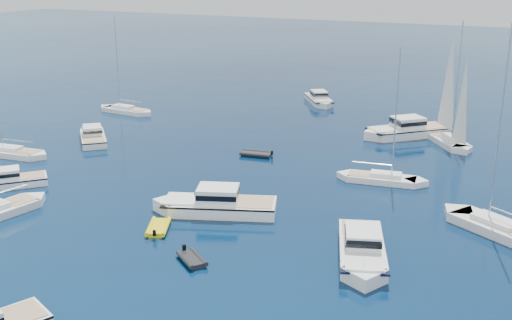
{
  "coord_description": "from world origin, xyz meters",
  "views": [
    {
      "loc": [
        21.69,
        -27.03,
        20.64
      ],
      "look_at": [
        -4.09,
        25.23,
        2.2
      ],
      "focal_mm": 43.84,
      "sensor_mm": 36.0,
      "label": 1
    }
  ],
  "objects": [
    {
      "name": "tender_grey_near",
      "position": [
        -0.52,
        7.5,
        0.0
      ],
      "size": [
        3.36,
        3.08,
        0.95
      ],
      "primitive_type": null,
      "rotation": [
        0.0,
        0.0,
        4.08
      ],
      "color": "black",
      "rests_on": "ground"
    },
    {
      "name": "motor_cruiser_horizon",
      "position": [
        -11.27,
        61.72,
        0.0
      ],
      "size": [
        7.74,
        9.33,
        2.46
      ],
      "primitive_type": null,
      "rotation": [
        0.0,
        0.0,
        3.75
      ],
      "color": "silver",
      "rests_on": "ground"
    },
    {
      "name": "tender_yellow",
      "position": [
        -5.96,
        11.15,
        0.0
      ],
      "size": [
        3.29,
        4.06,
        0.95
      ],
      "primitive_type": null,
      "rotation": [
        0.0,
        0.0,
        0.44
      ],
      "color": "yellow",
      "rests_on": "ground"
    },
    {
      "name": "motor_cruiser_centre",
      "position": [
        -3.63,
        16.39,
        0.0
      ],
      "size": [
        12.03,
        7.44,
        3.03
      ],
      "primitive_type": null,
      "rotation": [
        0.0,
        0.0,
        1.94
      ],
      "color": "white",
      "rests_on": "ground"
    },
    {
      "name": "motor_cruiser_distant",
      "position": [
        5.19,
        48.4,
        0.0
      ],
      "size": [
        11.17,
        11.09,
        3.16
      ],
      "primitive_type": null,
      "rotation": [
        0.0,
        0.0,
        2.35
      ],
      "color": "silver",
      "rests_on": "ground"
    },
    {
      "name": "motor_cruiser_far_l",
      "position": [
        -28.37,
        29.67,
        0.0
      ],
      "size": [
        8.39,
        8.64,
        2.42
      ],
      "primitive_type": null,
      "rotation": [
        0.0,
        0.0,
        0.76
      ],
      "color": "silver",
      "rests_on": "ground"
    },
    {
      "name": "sailboat_mid_l",
      "position": [
        -32.52,
        20.79,
        0.0
      ],
      "size": [
        10.17,
        3.72,
        14.61
      ],
      "primitive_type": null,
      "rotation": [
        0.0,
        0.0,
        1.69
      ],
      "color": "white",
      "rests_on": "ground"
    },
    {
      "name": "sailboat_sails_r",
      "position": [
        10.46,
        47.32,
        0.0
      ],
      "size": [
        8.2,
        9.89,
        15.11
      ],
      "primitive_type": null,
      "rotation": [
        0.0,
        0.0,
        3.77
      ],
      "color": "silver",
      "rests_on": "ground"
    },
    {
      "name": "ground",
      "position": [
        0.0,
        0.0,
        0.0
      ],
      "size": [
        400.0,
        400.0,
        0.0
      ],
      "primitive_type": "plane",
      "color": "#082D50",
      "rests_on": "ground"
    },
    {
      "name": "motor_cruiser_left",
      "position": [
        -25.17,
        13.08,
        0.0
      ],
      "size": [
        7.8,
        8.22,
        2.28
      ],
      "primitive_type": null,
      "rotation": [
        0.0,
        0.0,
        2.41
      ],
      "color": "white",
      "rests_on": "ground"
    },
    {
      "name": "tender_grey_far",
      "position": [
        -7.84,
        32.91,
        0.0
      ],
      "size": [
        3.93,
        2.55,
        0.95
      ],
      "primitive_type": null,
      "rotation": [
        0.0,
        0.0,
        1.72
      ],
      "color": "black",
      "rests_on": "ground"
    },
    {
      "name": "sailboat_centre",
      "position": [
        7.12,
        30.5,
        0.0
      ],
      "size": [
        9.64,
        3.78,
        13.8
      ],
      "primitive_type": null,
      "rotation": [
        0.0,
        0.0,
        4.86
      ],
      "color": "white",
      "rests_on": "ground"
    },
    {
      "name": "sailboat_mid_r",
      "position": [
        18.92,
        22.54,
        0.0
      ],
      "size": [
        11.58,
        8.46,
        17.11
      ],
      "primitive_type": null,
      "rotation": [
        0.0,
        0.0,
        1.04
      ],
      "color": "silver",
      "rests_on": "ground"
    },
    {
      "name": "motor_cruiser_right",
      "position": [
        10.33,
        13.46,
        0.0
      ],
      "size": [
        6.74,
        11.27,
        2.83
      ],
      "primitive_type": null,
      "rotation": [
        0.0,
        0.0,
        3.48
      ],
      "color": "white",
      "rests_on": "ground"
    },
    {
      "name": "sailboat_far_l",
      "position": [
        -34.08,
        43.45,
        0.0
      ],
      "size": [
        9.92,
        3.19,
        14.37
      ],
      "primitive_type": null,
      "rotation": [
        0.0,
        0.0,
        1.5
      ],
      "color": "silver",
      "rests_on": "ground"
    }
  ]
}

